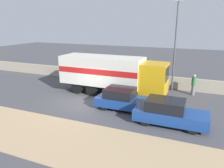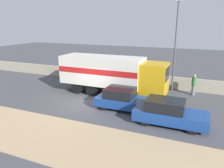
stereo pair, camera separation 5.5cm
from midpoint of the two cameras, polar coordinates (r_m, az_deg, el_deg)
name	(u,v)px [view 1 (the left image)]	position (r m, az deg, el deg)	size (l,w,h in m)	color
ground_plane	(85,103)	(16.74, -7.09, -5.03)	(80.00, 80.00, 0.00)	#47474C
dirt_shoulder_foreground	(39,133)	(12.97, -18.54, -12.14)	(60.00, 4.22, 0.04)	tan
stone_wall_backdrop	(117,77)	(22.11, 1.12, 1.80)	(60.00, 0.35, 1.13)	#A39984
street_lamp	(176,40)	(19.67, 16.19, 10.97)	(0.56, 0.28, 7.81)	#4C4C51
box_truck	(111,72)	(18.19, -0.48, 3.03)	(8.93, 2.47, 3.19)	gold
car_hatchback	(123,99)	(15.40, 2.73, -3.91)	(3.84, 1.84, 1.49)	navy
car_sedan_second	(169,113)	(13.51, 14.55, -7.24)	(4.28, 1.72, 1.53)	navy
pedestrian	(194,84)	(19.44, 20.48, -0.10)	(0.39, 0.39, 1.78)	slate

